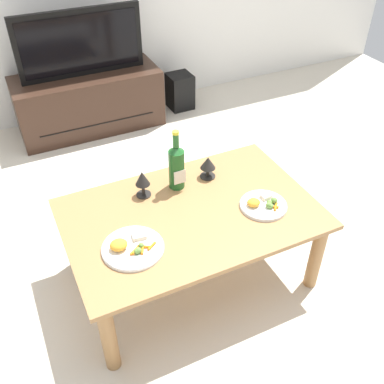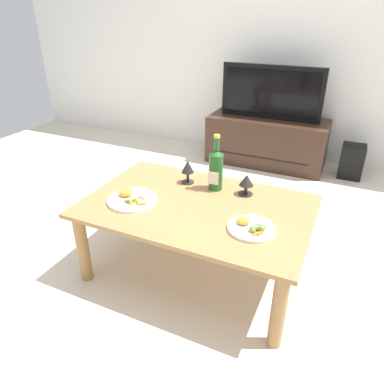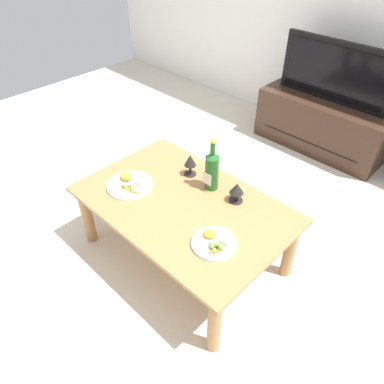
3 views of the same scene
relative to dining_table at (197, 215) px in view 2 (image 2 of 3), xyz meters
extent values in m
plane|color=beige|center=(0.00, 0.00, -0.39)|extent=(6.40, 6.40, 0.00)
cube|color=silver|center=(0.00, 2.18, 0.91)|extent=(6.40, 0.10, 2.60)
cube|color=#9E7042|center=(0.00, 0.00, 0.06)|extent=(1.25, 0.81, 0.03)
cylinder|color=#9E7042|center=(-0.56, -0.34, -0.17)|extent=(0.07, 0.07, 0.44)
cylinder|color=#9E7042|center=(0.56, -0.34, -0.17)|extent=(0.07, 0.07, 0.44)
cylinder|color=#9E7042|center=(-0.56, 0.34, -0.17)|extent=(0.07, 0.07, 0.44)
cylinder|color=#9E7042|center=(0.56, 0.34, -0.17)|extent=(0.07, 0.07, 0.44)
cube|color=#382319|center=(-0.05, 1.85, -0.16)|extent=(1.16, 0.46, 0.47)
cube|color=black|center=(-0.05, 1.61, -0.25)|extent=(0.93, 0.01, 0.01)
cube|color=black|center=(-0.05, 1.85, 0.33)|extent=(0.97, 0.04, 0.50)
cube|color=black|center=(-0.05, 1.82, 0.33)|extent=(0.89, 0.01, 0.42)
cube|color=black|center=(0.77, 1.85, -0.23)|extent=(0.21, 0.21, 0.31)
cylinder|color=#1E5923|center=(0.02, 0.22, 0.18)|extent=(0.08, 0.08, 0.22)
cone|color=#1E5923|center=(0.02, 0.22, 0.31)|extent=(0.08, 0.08, 0.04)
cylinder|color=#1E5923|center=(0.02, 0.22, 0.36)|extent=(0.03, 0.03, 0.07)
cylinder|color=yellow|center=(0.02, 0.22, 0.40)|extent=(0.03, 0.03, 0.02)
cube|color=silver|center=(0.02, 0.18, 0.16)|extent=(0.07, 0.00, 0.08)
cylinder|color=black|center=(-0.17, 0.23, 0.07)|extent=(0.08, 0.08, 0.01)
cylinder|color=black|center=(-0.17, 0.23, 0.11)|extent=(0.02, 0.02, 0.07)
cone|color=black|center=(-0.17, 0.23, 0.18)|extent=(0.08, 0.08, 0.08)
cylinder|color=black|center=(0.21, 0.23, 0.07)|extent=(0.08, 0.08, 0.01)
cylinder|color=black|center=(0.21, 0.23, 0.10)|extent=(0.02, 0.02, 0.05)
cone|color=black|center=(0.21, 0.23, 0.16)|extent=(0.08, 0.08, 0.07)
cylinder|color=white|center=(-0.35, -0.12, 0.08)|extent=(0.29, 0.29, 0.01)
torus|color=white|center=(-0.35, -0.12, 0.08)|extent=(0.28, 0.28, 0.01)
ellipsoid|color=orange|center=(-0.41, -0.10, 0.10)|extent=(0.08, 0.07, 0.04)
cube|color=beige|center=(-0.30, -0.07, 0.09)|extent=(0.07, 0.06, 0.02)
cylinder|color=orange|center=(-0.27, -0.15, 0.09)|extent=(0.05, 0.04, 0.01)
cylinder|color=orange|center=(-0.32, -0.16, 0.09)|extent=(0.03, 0.05, 0.01)
cylinder|color=orange|center=(-0.30, -0.14, 0.09)|extent=(0.05, 0.04, 0.01)
cylinder|color=orange|center=(-0.35, -0.15, 0.09)|extent=(0.05, 0.04, 0.01)
cylinder|color=orange|center=(-0.34, -0.15, 0.09)|extent=(0.05, 0.05, 0.01)
sphere|color=olive|center=(-0.34, -0.16, 0.10)|extent=(0.03, 0.03, 0.03)
sphere|color=olive|center=(-0.34, -0.16, 0.10)|extent=(0.03, 0.03, 0.03)
sphere|color=olive|center=(-0.31, -0.13, 0.10)|extent=(0.03, 0.03, 0.03)
cylinder|color=white|center=(0.35, -0.12, 0.08)|extent=(0.24, 0.24, 0.01)
torus|color=white|center=(0.35, -0.12, 0.08)|extent=(0.24, 0.24, 0.01)
ellipsoid|color=orange|center=(0.30, -0.10, 0.10)|extent=(0.07, 0.06, 0.04)
cube|color=beige|center=(0.39, -0.08, 0.09)|extent=(0.06, 0.05, 0.02)
cylinder|color=orange|center=(0.38, -0.17, 0.09)|extent=(0.03, 0.03, 0.01)
cylinder|color=orange|center=(0.39, -0.17, 0.09)|extent=(0.04, 0.03, 0.01)
cylinder|color=orange|center=(0.40, -0.16, 0.09)|extent=(0.03, 0.03, 0.01)
sphere|color=olive|center=(0.36, -0.15, 0.10)|extent=(0.03, 0.03, 0.03)
sphere|color=olive|center=(0.37, -0.13, 0.10)|extent=(0.03, 0.03, 0.03)
sphere|color=olive|center=(0.37, -0.16, 0.10)|extent=(0.03, 0.03, 0.03)
sphere|color=olive|center=(0.40, -0.13, 0.10)|extent=(0.03, 0.03, 0.03)
camera|label=1|loc=(-0.71, -1.50, 1.52)|focal=41.34mm
camera|label=2|loc=(0.70, -1.57, 1.05)|focal=33.14mm
camera|label=3|loc=(1.16, -1.12, 1.47)|focal=34.11mm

